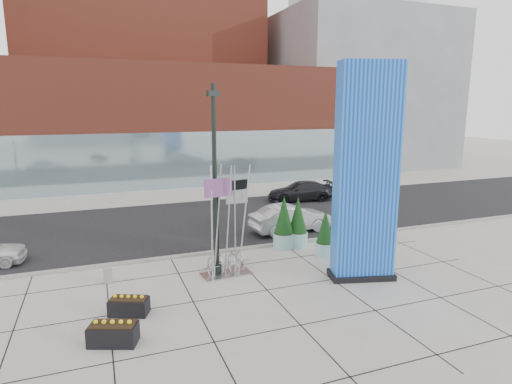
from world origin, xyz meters
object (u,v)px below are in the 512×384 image
object	(u,v)px
car_silver_mid	(291,219)
blue_pylon	(366,178)
overhead_street_sign	(231,193)
public_art_sculpture	(226,246)
lamp_post	(215,200)
concrete_bollard	(108,275)

from	to	relation	value
car_silver_mid	blue_pylon	bearing A→B (deg)	173.74
overhead_street_sign	blue_pylon	bearing A→B (deg)	-58.05
public_art_sculpture	car_silver_mid	xyz separation A→B (m)	(5.41, 4.92, -0.48)
lamp_post	concrete_bollard	distance (m)	5.44
overhead_street_sign	car_silver_mid	world-z (taller)	overhead_street_sign
lamp_post	overhead_street_sign	bearing A→B (deg)	52.07
blue_pylon	public_art_sculpture	world-z (taller)	blue_pylon
blue_pylon	public_art_sculpture	xyz separation A→B (m)	(-5.32, 2.38, -3.07)
concrete_bollard	blue_pylon	bearing A→B (deg)	-17.51
car_silver_mid	public_art_sculpture	bearing A→B (deg)	126.74
lamp_post	public_art_sculpture	bearing A→B (deg)	-22.70
public_art_sculpture	overhead_street_sign	bearing A→B (deg)	60.48
lamp_post	car_silver_mid	bearing A→B (deg)	39.23
lamp_post	overhead_street_sign	distance (m)	1.86
public_art_sculpture	car_silver_mid	size ratio (longest dim) A/B	1.01
overhead_street_sign	car_silver_mid	size ratio (longest dim) A/B	0.79
blue_pylon	overhead_street_sign	size ratio (longest dim) A/B	2.37
blue_pylon	car_silver_mid	xyz separation A→B (m)	(0.10, 7.30, -3.55)
concrete_bollard	car_silver_mid	world-z (taller)	car_silver_mid
blue_pylon	lamp_post	size ratio (longest dim) A/B	1.10
car_silver_mid	concrete_bollard	bearing A→B (deg)	106.10
lamp_post	public_art_sculpture	size ratio (longest dim) A/B	1.68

